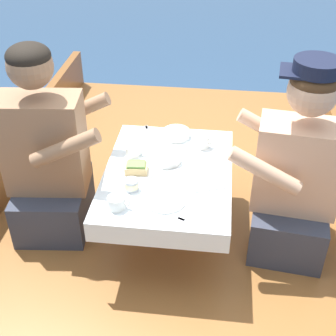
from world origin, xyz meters
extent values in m
plane|color=navy|center=(0.00, 0.00, 0.00)|extent=(60.00, 60.00, 0.00)
cube|color=brown|center=(0.00, 0.00, 0.13)|extent=(2.04, 3.40, 0.25)
cylinder|color=#B2B2B7|center=(0.00, -0.11, 0.44)|extent=(0.07, 0.07, 0.38)
cube|color=brown|center=(0.00, -0.11, 0.64)|extent=(0.60, 0.82, 0.02)
cube|color=white|center=(0.00, -0.11, 0.65)|extent=(0.63, 0.85, 0.00)
cube|color=white|center=(0.00, -0.54, 0.60)|extent=(0.63, 0.00, 0.10)
cube|color=white|center=(0.00, 0.31, 0.60)|extent=(0.63, 0.00, 0.10)
cube|color=#333847|center=(-0.62, -0.11, 0.38)|extent=(0.40, 0.47, 0.26)
cube|color=#936B4C|center=(-0.62, -0.11, 0.76)|extent=(0.42, 0.26, 0.50)
sphere|color=#936B4C|center=(-0.62, -0.11, 1.17)|extent=(0.21, 0.21, 0.21)
ellipsoid|color=black|center=(-0.62, -0.11, 1.22)|extent=(0.20, 0.20, 0.12)
cylinder|color=#936B4C|center=(-0.48, 0.08, 0.85)|extent=(0.34, 0.10, 0.21)
cylinder|color=#936B4C|center=(-0.45, -0.27, 0.85)|extent=(0.34, 0.10, 0.21)
cube|color=#333847|center=(0.62, -0.12, 0.38)|extent=(0.41, 0.48, 0.26)
cube|color=tan|center=(0.62, -0.12, 0.74)|extent=(0.42, 0.26, 0.45)
sphere|color=tan|center=(0.62, -0.12, 1.12)|extent=(0.22, 0.22, 0.22)
ellipsoid|color=#472D19|center=(0.62, -0.12, 1.17)|extent=(0.21, 0.21, 0.12)
cylinder|color=tan|center=(0.45, -0.28, 0.81)|extent=(0.34, 0.11, 0.21)
cylinder|color=tan|center=(0.49, 0.08, 0.81)|extent=(0.34, 0.11, 0.21)
cylinder|color=black|center=(0.62, -0.12, 1.23)|extent=(0.20, 0.20, 0.06)
cube|color=black|center=(0.52, -0.11, 1.20)|extent=(0.12, 0.16, 0.01)
cylinder|color=silver|center=(-0.15, -0.14, 0.66)|extent=(0.17, 0.17, 0.01)
cylinder|color=silver|center=(0.01, -0.34, 0.66)|extent=(0.19, 0.19, 0.01)
cube|color=#E0BC7F|center=(-0.15, -0.14, 0.68)|extent=(0.12, 0.09, 0.04)
cube|color=#669347|center=(-0.15, -0.14, 0.70)|extent=(0.09, 0.07, 0.01)
cylinder|color=silver|center=(0.01, 0.22, 0.67)|extent=(0.15, 0.15, 0.04)
cylinder|color=beige|center=(0.01, 0.22, 0.68)|extent=(0.12, 0.12, 0.02)
cylinder|color=silver|center=(-0.01, -0.03, 0.67)|extent=(0.14, 0.14, 0.04)
cylinder|color=beige|center=(-0.01, -0.03, 0.68)|extent=(0.11, 0.11, 0.02)
cylinder|color=silver|center=(-0.20, 0.01, 0.68)|extent=(0.08, 0.08, 0.05)
torus|color=silver|center=(-0.15, 0.01, 0.68)|extent=(0.04, 0.01, 0.04)
cylinder|color=#3D2314|center=(-0.20, 0.01, 0.69)|extent=(0.07, 0.07, 0.01)
cylinder|color=silver|center=(-0.19, -0.42, 0.68)|extent=(0.08, 0.08, 0.06)
torus|color=silver|center=(-0.15, -0.42, 0.68)|extent=(0.04, 0.01, 0.04)
cylinder|color=#3D2314|center=(-0.19, -0.42, 0.70)|extent=(0.07, 0.07, 0.01)
cylinder|color=silver|center=(0.16, 0.13, 0.68)|extent=(0.07, 0.07, 0.07)
torus|color=silver|center=(0.20, 0.13, 0.69)|extent=(0.04, 0.01, 0.04)
cylinder|color=#3D2314|center=(0.16, 0.13, 0.71)|extent=(0.06, 0.06, 0.01)
cylinder|color=silver|center=(-0.15, -0.28, 0.68)|extent=(0.06, 0.06, 0.05)
cylinder|color=beige|center=(-0.15, -0.28, 0.68)|extent=(0.07, 0.07, 0.03)
cube|color=silver|center=(0.11, -0.26, 0.65)|extent=(0.17, 0.05, 0.00)
ellipsoid|color=silver|center=(0.17, -0.24, 0.65)|extent=(0.04, 0.02, 0.01)
cube|color=silver|center=(0.06, -0.09, 0.65)|extent=(0.15, 0.10, 0.00)
cube|color=silver|center=(-0.15, 0.23, 0.65)|extent=(0.06, 0.17, 0.00)
cube|color=silver|center=(-0.17, 0.30, 0.65)|extent=(0.03, 0.04, 0.00)
cube|color=silver|center=(0.20, -0.24, 0.65)|extent=(0.16, 0.07, 0.00)
ellipsoid|color=silver|center=(0.27, -0.22, 0.65)|extent=(0.04, 0.02, 0.01)
cube|color=silver|center=(0.16, -0.49, 0.65)|extent=(0.16, 0.08, 0.00)
cube|color=silver|center=(0.10, -0.46, 0.65)|extent=(0.04, 0.03, 0.00)
cube|color=silver|center=(-0.01, -0.16, 0.65)|extent=(0.15, 0.10, 0.00)
camera|label=1|loc=(0.22, -1.98, 1.99)|focal=50.00mm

